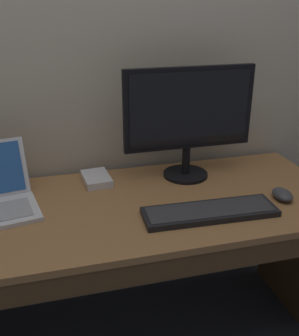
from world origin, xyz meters
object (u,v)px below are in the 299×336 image
(external_monitor, at_px, (189,116))
(computer_mouse, at_px, (282,194))
(external_drive_box, at_px, (96,179))
(wired_keyboard, at_px, (210,212))

(external_monitor, distance_m, computer_mouse, 0.48)
(external_drive_box, bearing_deg, external_monitor, -7.26)
(wired_keyboard, distance_m, external_drive_box, 0.52)
(wired_keyboard, bearing_deg, computer_mouse, 7.16)
(wired_keyboard, relative_size, external_drive_box, 3.08)
(wired_keyboard, height_order, computer_mouse, computer_mouse)
(wired_keyboard, relative_size, computer_mouse, 4.68)
(external_monitor, xyz_separation_m, external_drive_box, (-0.39, 0.05, -0.26))
(external_monitor, xyz_separation_m, computer_mouse, (0.29, -0.29, -0.25))
(external_monitor, height_order, wired_keyboard, external_monitor)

